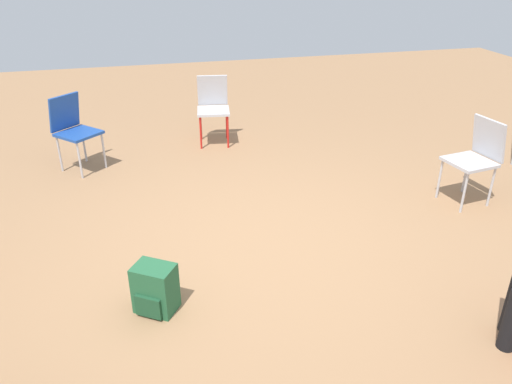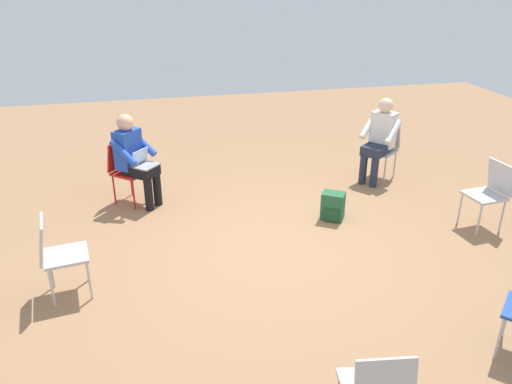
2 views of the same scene
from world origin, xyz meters
TOP-DOWN VIEW (x-y plane):
  - ground_plane at (0.00, 0.00)m, footprint 15.03×15.03m
  - chair_northeast at (2.18, 1.61)m, footprint 0.59×0.58m
  - chair_east at (2.66, -0.04)m, footprint 0.49×0.45m
  - chair_south at (0.39, -2.26)m, footprint 0.46×0.49m
  - backpack_near_laptop_user at (-0.55, 0.91)m, footprint 0.32×0.34m

SIDE VIEW (x-z plane):
  - ground_plane at x=0.00m, z-range 0.00..0.00m
  - backpack_near_laptop_user at x=-0.55m, z-range -0.02..0.34m
  - chair_northeast at x=2.18m, z-range 0.07..0.92m
  - chair_east at x=2.66m, z-range 0.07..0.92m
  - chair_south at x=0.39m, z-range 0.07..0.92m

